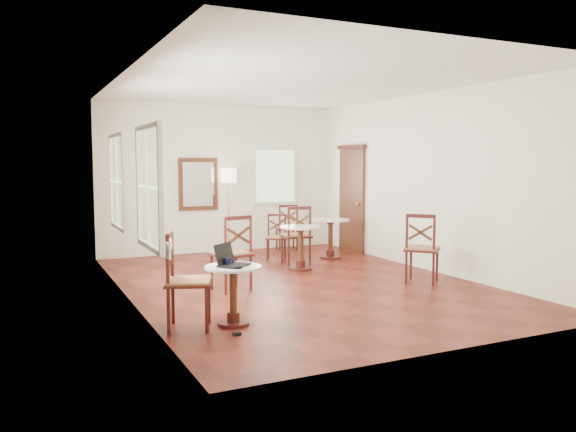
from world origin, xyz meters
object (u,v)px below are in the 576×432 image
object	(u,v)px
cafe_table_near	(233,289)
chair_mid_a	(296,235)
water_glass	(229,262)
chair_mid_b	(422,248)
cafe_table_mid	(301,243)
chair_back_a	(287,227)
chair_near_b	(186,281)
power_adapter	(237,334)
chair_back_b	(276,237)
mouse	(238,267)
navy_mug	(228,262)
chair_near_a	(232,253)
floor_lamp	(228,181)
cafe_table_back	(330,234)
laptop	(230,260)

from	to	relation	value
cafe_table_near	chair_mid_a	size ratio (longest dim) A/B	0.64
water_glass	chair_mid_b	bearing A→B (deg)	15.08
cafe_table_mid	chair_back_a	size ratio (longest dim) A/B	0.77
chair_near_b	water_glass	xyz separation A→B (m)	(0.47, -0.09, 0.19)
power_adapter	chair_back_b	bearing A→B (deg)	60.75
mouse	navy_mug	size ratio (longest dim) A/B	0.89
chair_near_a	chair_mid_b	world-z (taller)	chair_near_a
floor_lamp	water_glass	xyz separation A→B (m)	(-1.73, -4.89, -0.74)
cafe_table_mid	navy_mug	bearing A→B (deg)	-130.29
chair_back_b	cafe_table_mid	bearing A→B (deg)	-65.67
cafe_table_near	power_adapter	xyz separation A→B (m)	(-0.11, -0.39, -0.40)
chair_back_b	navy_mug	xyz separation A→B (m)	(-2.32, -3.81, 0.29)
cafe_table_back	chair_near_b	bearing A→B (deg)	-137.90
chair_back_a	floor_lamp	bearing A→B (deg)	10.04
chair_mid_a	water_glass	xyz separation A→B (m)	(-2.41, -3.19, 0.20)
navy_mug	chair_back_b	bearing A→B (deg)	58.72
floor_lamp	navy_mug	bearing A→B (deg)	-109.61
cafe_table_mid	chair_mid_b	distance (m)	2.12
chair_near_b	chair_back_b	size ratio (longest dim) A/B	1.25
chair_mid_a	chair_back_a	world-z (taller)	chair_mid_a
cafe_table_near	mouse	distance (m)	0.34
mouse	cafe_table_near	bearing A→B (deg)	99.96
chair_back_a	laptop	bearing A→B (deg)	72.22
floor_lamp	chair_near_b	bearing A→B (deg)	-114.60
chair_mid_a	floor_lamp	distance (m)	2.05
cafe_table_back	chair_mid_b	size ratio (longest dim) A/B	0.71
power_adapter	cafe_table_mid	bearing A→B (deg)	53.18
cafe_table_near	water_glass	xyz separation A→B (m)	(-0.04, 0.01, 0.31)
chair_near_b	chair_back_a	size ratio (longest dim) A/B	1.11
chair_near_b	cafe_table_near	bearing A→B (deg)	-80.13
floor_lamp	chair_mid_a	bearing A→B (deg)	-67.98
mouse	navy_mug	world-z (taller)	navy_mug
cafe_table_near	chair_mid_b	bearing A→B (deg)	15.39
chair_back_a	navy_mug	xyz separation A→B (m)	(-2.99, -4.77, 0.24)
mouse	chair_near_b	bearing A→B (deg)	161.84
laptop	navy_mug	xyz separation A→B (m)	(-0.02, 0.00, -0.02)
cafe_table_near	cafe_table_back	xyz separation A→B (m)	(3.24, 3.49, 0.05)
power_adapter	chair_mid_a	bearing A→B (deg)	55.42
floor_lamp	power_adapter	xyz separation A→B (m)	(-1.79, -5.29, -1.44)
chair_back_a	water_glass	bearing A→B (deg)	72.20
chair_near_a	cafe_table_near	bearing A→B (deg)	60.04
chair_back_b	mouse	size ratio (longest dim) A/B	8.30
cafe_table_near	chair_mid_b	world-z (taller)	chair_mid_b
floor_lamp	navy_mug	xyz separation A→B (m)	(-1.73, -4.86, -0.74)
cafe_table_back	chair_near_a	xyz separation A→B (m)	(-2.65, -1.81, 0.07)
chair_near_a	water_glass	xyz separation A→B (m)	(-0.64, -1.67, 0.18)
mouse	power_adapter	xyz separation A→B (m)	(-0.10, -0.20, -0.68)
water_glass	power_adapter	world-z (taller)	water_glass
cafe_table_mid	power_adapter	size ratio (longest dim) A/B	8.56
chair_near_b	laptop	xyz separation A→B (m)	(0.49, -0.06, 0.20)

